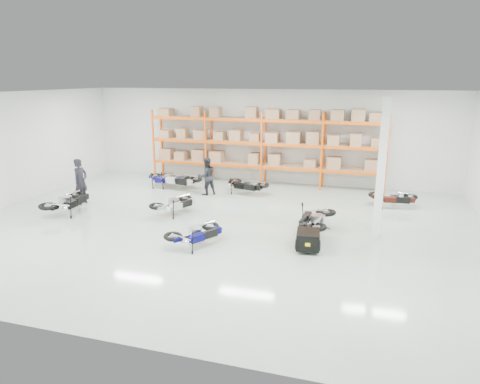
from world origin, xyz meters
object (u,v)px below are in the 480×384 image
(moto_black_far_left, at_px, (67,198))
(trailer, at_px, (308,240))
(moto_silver_left, at_px, (175,201))
(moto_touring_right, at_px, (315,216))
(moto_back_c, at_px, (246,182))
(moto_back_b, at_px, (178,176))
(moto_back_d, at_px, (394,195))
(person_back, at_px, (207,176))
(moto_back_a, at_px, (167,176))
(person_left, at_px, (81,181))
(moto_blue_centre, at_px, (196,230))

(moto_black_far_left, relative_size, trailer, 1.33)
(moto_silver_left, bearing_deg, moto_touring_right, -161.08)
(moto_silver_left, xyz_separation_m, moto_back_c, (1.81, 3.58, 0.02))
(trailer, relative_size, moto_back_c, 0.83)
(moto_back_b, bearing_deg, moto_back_d, -78.57)
(moto_black_far_left, height_order, moto_touring_right, same)
(moto_black_far_left, xyz_separation_m, person_back, (4.14, 4.01, 0.24))
(moto_back_b, relative_size, moto_back_c, 1.10)
(moto_back_a, bearing_deg, person_left, 150.00)
(moto_blue_centre, distance_m, moto_back_a, 7.55)
(moto_silver_left, distance_m, moto_black_far_left, 4.11)
(moto_blue_centre, xyz_separation_m, moto_back_d, (6.02, 6.03, -0.02))
(moto_silver_left, height_order, moto_black_far_left, moto_black_far_left)
(moto_back_c, distance_m, moto_back_d, 6.21)
(moto_touring_right, bearing_deg, person_back, 151.72)
(moto_back_b, bearing_deg, trailer, -116.88)
(trailer, distance_m, moto_back_a, 9.39)
(moto_silver_left, bearing_deg, moto_back_a, -35.38)
(moto_black_far_left, bearing_deg, moto_touring_right, -177.51)
(moto_back_b, bearing_deg, person_back, -97.59)
(moto_back_c, relative_size, person_back, 1.05)
(moto_blue_centre, xyz_separation_m, moto_silver_left, (-1.98, 2.75, 0.00))
(moto_blue_centre, xyz_separation_m, moto_back_a, (-4.06, 6.36, 0.03))
(trailer, bearing_deg, person_back, 129.13)
(moto_back_d, bearing_deg, moto_back_b, 83.31)
(moto_silver_left, height_order, trailer, moto_silver_left)
(moto_touring_right, xyz_separation_m, moto_back_c, (-3.53, 4.12, -0.06))
(moto_silver_left, xyz_separation_m, moto_back_a, (-2.08, 3.61, 0.03))
(moto_touring_right, distance_m, moto_back_d, 4.67)
(trailer, height_order, moto_back_d, moto_back_d)
(moto_black_far_left, bearing_deg, moto_back_c, -141.91)
(person_back, bearing_deg, person_left, -12.03)
(person_back, bearing_deg, moto_back_a, -60.12)
(moto_silver_left, relative_size, moto_black_far_left, 0.87)
(moto_back_a, xyz_separation_m, person_back, (2.25, -0.67, 0.28))
(moto_silver_left, bearing_deg, person_back, -68.73)
(moto_touring_right, height_order, person_back, person_back)
(moto_back_d, bearing_deg, trailer, 148.79)
(trailer, distance_m, person_left, 9.90)
(trailer, bearing_deg, moto_back_b, 133.73)
(moto_black_far_left, bearing_deg, moto_back_d, -160.76)
(moto_silver_left, height_order, person_back, person_back)
(person_left, bearing_deg, moto_silver_left, -86.97)
(moto_back_a, distance_m, moto_back_b, 0.61)
(moto_touring_right, bearing_deg, moto_black_far_left, -170.98)
(moto_blue_centre, bearing_deg, trailer, -137.61)
(moto_back_d, bearing_deg, moto_blue_centre, 130.07)
(moto_black_far_left, xyz_separation_m, moto_back_a, (1.89, 4.68, -0.04))
(moto_back_a, distance_m, moto_back_d, 10.09)
(trailer, xyz_separation_m, person_left, (-9.60, 2.35, 0.58))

